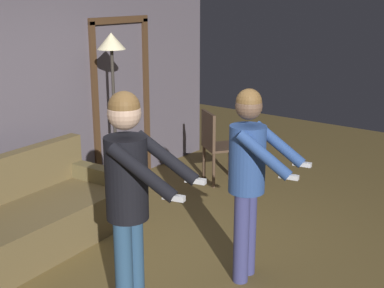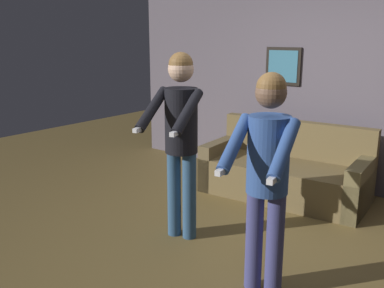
{
  "view_description": "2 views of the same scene",
  "coord_description": "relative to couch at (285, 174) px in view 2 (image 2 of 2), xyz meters",
  "views": [
    {
      "loc": [
        -3.17,
        -2.64,
        2.39
      ],
      "look_at": [
        -0.05,
        -0.25,
        1.25
      ],
      "focal_mm": 50.0,
      "sensor_mm": 36.0,
      "label": 1
    },
    {
      "loc": [
        1.73,
        -3.1,
        1.88
      ],
      "look_at": [
        -0.36,
        -0.42,
        1.02
      ],
      "focal_mm": 40.0,
      "sensor_mm": 36.0,
      "label": 2
    }
  ],
  "objects": [
    {
      "name": "ground_plane",
      "position": [
        0.38,
        -1.43,
        -0.28
      ],
      "size": [
        12.0,
        12.0,
        0.0
      ],
      "primitive_type": "plane",
      "color": "brown"
    },
    {
      "name": "person_standing_right",
      "position": [
        0.76,
        -1.94,
        0.71
      ],
      "size": [
        0.5,
        0.66,
        1.65
      ],
      "color": "#3C3E76",
      "rests_on": "ground_plane"
    },
    {
      "name": "couch",
      "position": [
        0.0,
        0.0,
        0.0
      ],
      "size": [
        1.96,
        0.99,
        0.87
      ],
      "color": "brown",
      "rests_on": "ground_plane"
    },
    {
      "name": "person_standing_left",
      "position": [
        -0.3,
        -1.61,
        0.78
      ],
      "size": [
        0.53,
        0.7,
        1.75
      ],
      "color": "#2D5074",
      "rests_on": "ground_plane"
    },
    {
      "name": "back_wall_assembly",
      "position": [
        0.4,
        0.69,
        1.02
      ],
      "size": [
        6.4,
        0.1,
        2.6
      ],
      "color": "#5B535D",
      "rests_on": "ground_plane"
    }
  ]
}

